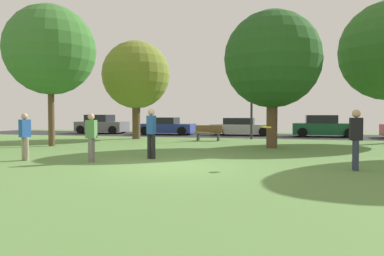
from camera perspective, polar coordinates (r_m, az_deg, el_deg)
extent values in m
plane|color=#5B8442|center=(10.75, -2.75, -6.12)|extent=(44.00, 44.00, 0.00)
cube|color=#28282B|center=(26.39, 7.59, -1.18)|extent=(44.00, 6.40, 0.01)
cylinder|color=brown|center=(18.79, -21.44, 1.99)|extent=(0.29, 0.29, 3.06)
sphere|color=#38702D|center=(19.04, -21.57, 11.45)|extent=(4.32, 4.32, 4.32)
cylinder|color=brown|center=(22.87, -8.84, 1.46)|extent=(0.50, 0.50, 2.53)
sphere|color=olive|center=(23.00, -8.88, 8.35)|extent=(4.22, 4.22, 4.22)
cylinder|color=brown|center=(16.97, 12.57, 0.95)|extent=(0.50, 0.50, 2.39)
sphere|color=#23511E|center=(17.15, 12.65, 10.60)|extent=(4.44, 4.44, 4.44)
cylinder|color=#2D334C|center=(10.84, 24.62, -4.03)|extent=(0.14, 0.14, 0.83)
cylinder|color=#2D334C|center=(10.99, 24.44, -3.94)|extent=(0.14, 0.14, 0.83)
cube|color=black|center=(10.86, 24.59, -0.15)|extent=(0.33, 0.23, 0.63)
sphere|color=tan|center=(10.86, 24.63, 2.09)|extent=(0.23, 0.23, 0.23)
cylinder|color=slate|center=(12.17, -15.49, -3.37)|extent=(0.14, 0.14, 0.78)
cylinder|color=slate|center=(12.03, -15.84, -3.44)|extent=(0.14, 0.14, 0.78)
cube|color=#51894C|center=(12.05, -15.70, -0.17)|extent=(0.33, 0.23, 0.59)
sphere|color=tan|center=(12.04, -15.72, 1.72)|extent=(0.21, 0.21, 0.21)
cylinder|color=black|center=(12.65, -6.80, -2.91)|extent=(0.14, 0.14, 0.86)
cylinder|color=black|center=(12.58, -6.14, -2.93)|extent=(0.14, 0.14, 0.86)
cube|color=#23519E|center=(12.57, -6.49, 0.51)|extent=(0.25, 0.34, 0.65)
sphere|color=tan|center=(12.56, -6.50, 2.51)|extent=(0.23, 0.23, 0.23)
cylinder|color=gray|center=(13.40, -25.15, -2.98)|extent=(0.14, 0.14, 0.79)
cylinder|color=gray|center=(13.26, -24.78, -3.02)|extent=(0.14, 0.14, 0.79)
cube|color=#23519E|center=(13.29, -25.01, -0.04)|extent=(0.31, 0.37, 0.59)
sphere|color=tan|center=(13.28, -25.04, 1.69)|extent=(0.21, 0.21, 0.21)
cylinder|color=yellow|center=(10.62, 11.74, 0.14)|extent=(0.33, 0.33, 0.06)
cube|color=slate|center=(30.03, -14.09, 0.23)|extent=(4.00, 1.88, 0.80)
cube|color=black|center=(30.11, -14.43, 1.52)|extent=(1.92, 1.65, 0.56)
cylinder|color=black|center=(30.24, -10.90, -0.16)|extent=(0.64, 0.22, 0.64)
cylinder|color=black|center=(28.55, -12.51, -0.31)|extent=(0.64, 0.22, 0.64)
cylinder|color=black|center=(31.54, -15.50, -0.11)|extent=(0.64, 0.22, 0.64)
cylinder|color=black|center=(29.93, -17.30, -0.25)|extent=(0.64, 0.22, 0.64)
cube|color=#233893|center=(27.42, -4.00, -0.02)|extent=(4.13, 1.89, 0.68)
cube|color=black|center=(27.47, -4.41, 1.19)|extent=(1.98, 1.66, 0.48)
cylinder|color=black|center=(27.91, -0.57, -0.32)|extent=(0.64, 0.22, 0.64)
cylinder|color=black|center=(26.10, -1.65, -0.50)|extent=(0.64, 0.22, 0.64)
cylinder|color=black|center=(28.80, -6.13, -0.25)|extent=(0.64, 0.22, 0.64)
cylinder|color=black|center=(27.04, -7.54, -0.42)|extent=(0.64, 0.22, 0.64)
cube|color=#B7B7BC|center=(26.71, 7.98, -0.11)|extent=(4.51, 1.85, 0.66)
cube|color=black|center=(26.72, 7.51, 1.10)|extent=(2.16, 1.62, 0.47)
cylinder|color=black|center=(27.50, 11.47, -0.40)|extent=(0.64, 0.22, 0.64)
cylinder|color=black|center=(25.66, 11.25, -0.58)|extent=(0.64, 0.22, 0.64)
cylinder|color=black|center=(27.85, 4.97, -0.33)|extent=(0.64, 0.22, 0.64)
cylinder|color=black|center=(26.03, 4.30, -0.51)|extent=(0.64, 0.22, 0.64)
cube|color=#195633|center=(26.35, 20.24, -0.13)|extent=(4.20, 1.84, 0.78)
cube|color=black|center=(26.31, 19.81, 1.33)|extent=(2.02, 1.62, 0.56)
cylinder|color=black|center=(27.45, 23.10, -0.54)|extent=(0.64, 0.22, 0.64)
cylinder|color=black|center=(25.64, 23.72, -0.73)|extent=(0.64, 0.22, 0.64)
cylinder|color=black|center=(27.17, 16.95, -0.49)|extent=(0.64, 0.22, 0.64)
cylinder|color=black|center=(25.33, 17.13, -0.68)|extent=(0.64, 0.22, 0.64)
cube|color=brown|center=(20.94, 2.60, -0.81)|extent=(1.60, 0.44, 0.06)
cube|color=brown|center=(21.12, 2.71, -0.11)|extent=(1.60, 0.06, 0.40)
cube|color=#333338|center=(20.84, 4.21, -1.45)|extent=(0.10, 0.40, 0.45)
cube|color=#333338|center=(21.08, 1.00, -1.40)|extent=(0.10, 0.40, 0.45)
cylinder|color=#2D2D33|center=(22.45, 9.44, 3.96)|extent=(0.14, 0.14, 4.50)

